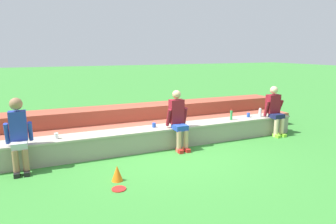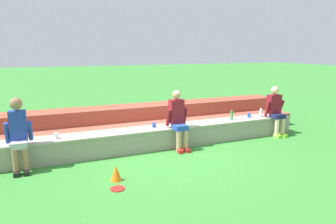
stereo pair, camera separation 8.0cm
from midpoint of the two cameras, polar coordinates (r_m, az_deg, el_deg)
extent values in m
plane|color=#388433|center=(7.02, -0.68, -7.22)|extent=(80.00, 80.00, 0.00)
cube|color=gray|center=(7.18, -1.54, -4.75)|extent=(7.40, 0.54, 0.49)
cube|color=#ABA28E|center=(7.12, -1.54, -2.99)|extent=(7.44, 0.58, 0.04)
cube|color=#A8523D|center=(7.94, -3.79, -3.59)|extent=(8.86, 0.78, 0.38)
cube|color=#9D4732|center=(8.61, -5.58, -1.14)|extent=(8.86, 0.78, 0.75)
cylinder|color=#996B4C|center=(6.25, -27.17, -8.60)|extent=(0.11, 0.11, 0.49)
cylinder|color=#996B4C|center=(6.24, -25.64, -8.49)|extent=(0.11, 0.11, 0.49)
cube|color=black|center=(6.28, -27.02, -10.47)|extent=(0.10, 0.22, 0.08)
cube|color=black|center=(6.27, -25.48, -10.36)|extent=(0.10, 0.22, 0.08)
cube|color=#B2B2B7|center=(6.28, -26.60, -5.57)|extent=(0.27, 0.33, 0.12)
cube|color=#23389E|center=(6.33, -26.82, -2.32)|extent=(0.30, 0.20, 0.56)
sphere|color=#996B4C|center=(6.26, -27.16, 1.38)|extent=(0.23, 0.23, 0.23)
cylinder|color=#23389E|center=(6.36, -28.53, -3.61)|extent=(0.08, 0.20, 0.42)
cylinder|color=#23389E|center=(6.33, -24.92, -3.33)|extent=(0.08, 0.25, 0.41)
cylinder|color=tan|center=(6.82, 1.75, -5.65)|extent=(0.11, 0.11, 0.49)
cylinder|color=tan|center=(6.89, 3.08, -5.47)|extent=(0.11, 0.11, 0.49)
cube|color=red|center=(6.85, 1.88, -7.36)|extent=(0.10, 0.22, 0.08)
cube|color=red|center=(6.92, 3.21, -7.16)|extent=(0.10, 0.22, 0.08)
cube|color=#2347B2|center=(6.90, 1.91, -2.87)|extent=(0.29, 0.35, 0.12)
cube|color=maroon|center=(6.99, 1.28, 0.12)|extent=(0.32, 0.20, 0.56)
sphere|color=tan|center=(6.92, 1.30, 3.34)|extent=(0.20, 0.20, 0.20)
cylinder|color=maroon|center=(6.91, -0.23, -1.06)|extent=(0.08, 0.21, 0.42)
cylinder|color=maroon|center=(7.08, 2.89, -0.76)|extent=(0.08, 0.19, 0.43)
cylinder|color=beige|center=(8.48, 19.50, -2.88)|extent=(0.11, 0.11, 0.49)
cylinder|color=beige|center=(8.62, 20.48, -2.72)|extent=(0.11, 0.11, 0.49)
cube|color=#8CD833|center=(8.50, 19.60, -4.26)|extent=(0.10, 0.22, 0.08)
cube|color=#8CD833|center=(8.64, 20.57, -4.09)|extent=(0.10, 0.22, 0.08)
cube|color=#191E47|center=(8.56, 19.62, -0.70)|extent=(0.33, 0.28, 0.12)
cube|color=maroon|center=(8.62, 19.00, 1.50)|extent=(0.36, 0.20, 0.50)
sphere|color=beige|center=(8.57, 19.16, 3.95)|extent=(0.21, 0.21, 0.21)
cylinder|color=maroon|center=(8.48, 17.88, 0.62)|extent=(0.08, 0.17, 0.43)
cylinder|color=maroon|center=(8.79, 20.15, 0.85)|extent=(0.08, 0.22, 0.42)
cylinder|color=green|center=(7.96, 11.60, -0.59)|extent=(0.06, 0.06, 0.25)
cylinder|color=red|center=(7.94, 11.64, 0.37)|extent=(0.04, 0.04, 0.02)
cylinder|color=red|center=(9.06, 19.83, 0.43)|extent=(0.08, 0.08, 0.26)
cylinder|color=blue|center=(9.03, 19.89, 1.30)|extent=(0.05, 0.05, 0.02)
cylinder|color=silver|center=(8.56, 16.77, -0.14)|extent=(0.08, 0.08, 0.21)
cylinder|color=white|center=(8.54, 16.82, 0.63)|extent=(0.05, 0.05, 0.02)
cylinder|color=blue|center=(7.08, -2.99, -2.48)|extent=(0.09, 0.09, 0.11)
cylinder|color=white|center=(6.59, -20.71, -4.25)|extent=(0.08, 0.08, 0.12)
cylinder|color=blue|center=(8.42, 14.70, -0.56)|extent=(0.09, 0.09, 0.11)
cylinder|color=red|center=(5.22, -9.73, -14.16)|extent=(0.24, 0.24, 0.02)
cone|color=orange|center=(5.49, -10.02, -11.34)|extent=(0.20, 0.20, 0.28)
camera|label=1|loc=(0.04, -90.32, -0.07)|focal=32.21mm
camera|label=2|loc=(0.04, 89.68, 0.07)|focal=32.21mm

